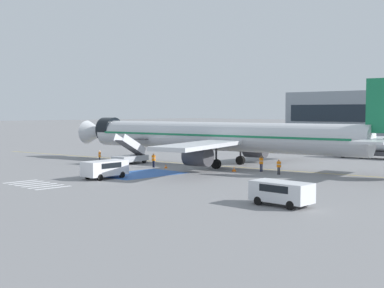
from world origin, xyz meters
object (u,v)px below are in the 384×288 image
(airliner, at_px, (221,137))
(ground_crew_0, at_px, (154,159))
(traffic_cone_0, at_px, (234,169))
(service_van_0, at_px, (281,191))
(traffic_cone_1, at_px, (166,166))
(fuel_tanker, at_px, (371,147))
(ground_crew_3, at_px, (261,163))
(ground_crew_1, at_px, (279,166))
(ground_crew_2, at_px, (100,156))
(service_van_1, at_px, (105,168))
(boarding_stairs_forward, at_px, (130,156))

(airliner, bearing_deg, ground_crew_0, 136.66)
(ground_crew_0, xyz_separation_m, traffic_cone_0, (9.60, 3.59, -0.69))
(service_van_0, height_order, traffic_cone_1, service_van_0)
(fuel_tanker, height_order, ground_crew_3, fuel_tanker)
(ground_crew_1, bearing_deg, ground_crew_2, 4.12)
(fuel_tanker, relative_size, ground_crew_1, 6.54)
(traffic_cone_0, bearing_deg, ground_crew_1, 10.63)
(service_van_1, distance_m, ground_crew_3, 17.59)
(ground_crew_1, distance_m, ground_crew_3, 3.14)
(airliner, height_order, boarding_stairs_forward, airliner)
(service_van_0, bearing_deg, traffic_cone_0, -132.25)
(boarding_stairs_forward, bearing_deg, ground_crew_3, 5.29)
(boarding_stairs_forward, relative_size, service_van_0, 1.23)
(ground_crew_3, distance_m, traffic_cone_1, 11.48)
(boarding_stairs_forward, xyz_separation_m, ground_crew_2, (-3.31, -2.45, -0.03))
(ground_crew_2, bearing_deg, service_van_1, -11.50)
(airliner, relative_size, service_van_1, 9.88)
(service_van_1, relative_size, ground_crew_3, 2.66)
(traffic_cone_0, distance_m, traffic_cone_1, 8.52)
(ground_crew_1, bearing_deg, fuel_tanker, -95.65)
(boarding_stairs_forward, bearing_deg, airliner, 21.22)
(airliner, distance_m, ground_crew_1, 10.90)
(ground_crew_2, height_order, ground_crew_3, ground_crew_3)
(fuel_tanker, height_order, service_van_1, fuel_tanker)
(service_van_1, bearing_deg, ground_crew_1, -128.92)
(traffic_cone_1, bearing_deg, ground_crew_2, -169.30)
(service_van_0, distance_m, ground_crew_3, 21.54)
(fuel_tanker, bearing_deg, ground_crew_0, -32.63)
(ground_crew_0, bearing_deg, service_van_0, -33.13)
(fuel_tanker, relative_size, ground_crew_0, 6.34)
(fuel_tanker, height_order, ground_crew_1, fuel_tanker)
(boarding_stairs_forward, height_order, ground_crew_1, boarding_stairs_forward)
(airliner, height_order, ground_crew_0, airliner)
(fuel_tanker, height_order, service_van_0, fuel_tanker)
(ground_crew_0, height_order, traffic_cone_1, ground_crew_0)
(service_van_1, bearing_deg, ground_crew_0, -70.74)
(service_van_0, xyz_separation_m, ground_crew_2, (-34.97, 9.22, -0.11))
(ground_crew_3, bearing_deg, airliner, -41.96)
(ground_crew_0, height_order, ground_crew_1, ground_crew_0)
(service_van_1, height_order, ground_crew_1, service_van_1)
(ground_crew_1, xyz_separation_m, traffic_cone_1, (-13.30, -4.15, -0.71))
(ground_crew_0, relative_size, traffic_cone_1, 3.69)
(ground_crew_3, height_order, traffic_cone_0, ground_crew_3)
(traffic_cone_0, bearing_deg, ground_crew_3, 38.62)
(service_van_0, distance_m, ground_crew_1, 18.97)
(fuel_tanker, distance_m, ground_crew_1, 25.47)
(ground_crew_0, distance_m, ground_crew_2, 8.99)
(boarding_stairs_forward, relative_size, service_van_1, 1.15)
(traffic_cone_0, bearing_deg, fuel_tanker, 82.85)
(ground_crew_0, distance_m, ground_crew_1, 15.68)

